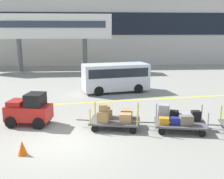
% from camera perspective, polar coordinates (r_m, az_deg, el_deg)
% --- Properties ---
extents(ground_plane, '(120.00, 120.00, 0.00)m').
position_cam_1_polar(ground_plane, '(11.32, -9.72, -11.12)').
color(ground_plane, gray).
extents(apron_lead_line, '(14.05, 2.02, 0.01)m').
position_cam_1_polar(apron_lead_line, '(17.65, 4.74, -2.30)').
color(apron_lead_line, yellow).
rests_on(apron_lead_line, ground_plane).
extents(terminal_building, '(58.56, 2.51, 9.75)m').
position_cam_1_polar(terminal_building, '(36.33, -6.08, 13.04)').
color(terminal_building, '#BCB7AD').
rests_on(terminal_building, ground_plane).
extents(jet_bridge, '(15.18, 3.00, 6.25)m').
position_cam_1_polar(jet_bridge, '(30.93, -15.96, 12.76)').
color(jet_bridge, silver).
rests_on(jet_bridge, ground_plane).
extents(baggage_tug, '(2.27, 1.56, 1.58)m').
position_cam_1_polar(baggage_tug, '(13.51, -17.28, -4.19)').
color(baggage_tug, red).
rests_on(baggage_tug, ground_plane).
extents(baggage_cart_lead, '(3.08, 1.80, 1.22)m').
position_cam_1_polar(baggage_cart_lead, '(12.52, 0.49, -5.97)').
color(baggage_cart_lead, '#4C4C4F').
rests_on(baggage_cart_lead, ground_plane).
extents(baggage_cart_middle, '(3.08, 1.80, 1.13)m').
position_cam_1_polar(baggage_cart_middle, '(12.63, 14.02, -6.25)').
color(baggage_cart_middle, '#4C4C4F').
rests_on(baggage_cart_middle, ground_plane).
extents(shuttle_van, '(5.08, 2.83, 2.10)m').
position_cam_1_polar(shuttle_van, '(19.80, 0.74, 3.01)').
color(shuttle_van, silver).
rests_on(shuttle_van, ground_plane).
extents(safety_cone_near, '(0.36, 0.36, 0.55)m').
position_cam_1_polar(safety_cone_near, '(10.57, -18.65, -11.76)').
color(safety_cone_near, '#EA590F').
rests_on(safety_cone_near, ground_plane).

